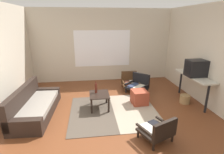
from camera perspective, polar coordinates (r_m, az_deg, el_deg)
name	(u,v)px	position (r m, az deg, el deg)	size (l,w,h in m)	color
ground_plane	(114,120)	(4.30, 0.60, -13.70)	(7.80, 7.80, 0.00)	brown
far_wall_with_window	(102,46)	(6.77, -3.18, 10.12)	(5.60, 0.13, 2.70)	beige
side_wall_right	(217,58)	(5.15, 30.98, 5.20)	(0.12, 6.60, 2.70)	beige
area_rug	(114,111)	(4.64, 0.54, -11.14)	(2.22, 1.97, 0.01)	#4C4238
couch	(35,106)	(4.82, -23.90, -8.74)	(0.86, 1.94, 0.72)	black
coffee_table	(99,97)	(4.69, -4.13, -6.44)	(0.51, 0.62, 0.41)	black
armchair_by_window	(130,81)	(6.12, 5.83, -1.42)	(0.56, 0.58, 0.56)	#472D19
armchair_striped_foreground	(158,130)	(3.62, 14.74, -16.34)	(0.73, 0.71, 0.52)	black
armchair_corner	(138,84)	(5.80, 8.55, -2.34)	(0.81, 0.82, 0.61)	black
ottoman_orange	(139,97)	(5.02, 8.90, -6.53)	(0.42, 0.42, 0.40)	#993D28
console_shelf	(194,79)	(5.44, 25.05, -0.45)	(0.42, 1.44, 0.80)	beige
crt_television	(197,68)	(5.30, 25.83, 2.62)	(0.54, 0.39, 0.45)	black
clay_vase	(190,69)	(5.59, 23.92, 2.39)	(0.26, 0.26, 0.32)	#A87047
glass_bottle	(96,88)	(4.70, -5.23, -3.57)	(0.06, 0.06, 0.32)	#5B2319
wicker_basket	(185,99)	(5.46, 22.59, -6.63)	(0.28, 0.28, 0.24)	#9E7A4C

